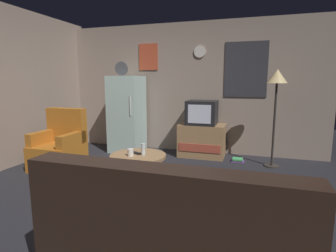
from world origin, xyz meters
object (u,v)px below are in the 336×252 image
at_px(fridge, 127,114).
at_px(coffee_table, 138,172).
at_px(wine_glass, 143,149).
at_px(couch, 172,243).
at_px(remote_control, 136,153).
at_px(book_stack, 238,160).
at_px(tv_stand, 202,140).
at_px(standing_lamp, 277,84).
at_px(armchair, 60,148).
at_px(crt_tv, 202,113).
at_px(mug_ceramic_white, 131,152).

distance_m(fridge, coffee_table, 2.10).
relative_size(coffee_table, wine_glass, 4.80).
bearing_deg(couch, coffee_table, 121.47).
bearing_deg(remote_control, book_stack, 77.76).
distance_m(coffee_table, wine_glass, 0.32).
xyz_separation_m(tv_stand, remote_control, (-0.54, -1.80, 0.18)).
bearing_deg(standing_lamp, armchair, -161.24).
height_order(tv_stand, coffee_table, tv_stand).
xyz_separation_m(standing_lamp, coffee_table, (-1.72, -1.56, -1.12)).
relative_size(crt_tv, book_stack, 2.46).
bearing_deg(tv_stand, wine_glass, -103.03).
height_order(standing_lamp, couch, standing_lamp).
relative_size(crt_tv, remote_control, 3.60).
relative_size(standing_lamp, armchair, 1.66).
distance_m(standing_lamp, coffee_table, 2.58).
relative_size(coffee_table, remote_control, 4.80).
bearing_deg(book_stack, standing_lamp, -9.00).
bearing_deg(couch, wine_glass, 119.28).
bearing_deg(armchair, coffee_table, -15.69).
relative_size(fridge, coffee_table, 2.46).
distance_m(tv_stand, coffee_table, 1.90).
bearing_deg(remote_control, tv_stand, 98.02).
distance_m(coffee_table, remote_control, 0.25).
xyz_separation_m(standing_lamp, couch, (-0.82, -3.04, -1.05)).
height_order(standing_lamp, book_stack, standing_lamp).
bearing_deg(armchair, crt_tv, 34.10).
xyz_separation_m(crt_tv, mug_ceramic_white, (-0.55, -1.92, -0.31)).
xyz_separation_m(fridge, crt_tv, (1.50, 0.07, 0.07)).
xyz_separation_m(fridge, standing_lamp, (2.74, -0.20, 0.60)).
xyz_separation_m(wine_glass, mug_ceramic_white, (-0.14, -0.09, -0.03)).
relative_size(tv_stand, crt_tv, 1.56).
height_order(mug_ceramic_white, couch, couch).
distance_m(crt_tv, remote_control, 1.91).
height_order(fridge, couch, fridge).
distance_m(fridge, tv_stand, 1.58).
relative_size(tv_stand, armchair, 0.87).
bearing_deg(fridge, mug_ceramic_white, -62.74).
bearing_deg(armchair, standing_lamp, 18.76).
relative_size(tv_stand, standing_lamp, 0.53).
xyz_separation_m(crt_tv, wine_glass, (-0.41, -1.83, -0.28)).
distance_m(fridge, couch, 3.79).
xyz_separation_m(coffee_table, couch, (0.90, -1.48, 0.08)).
distance_m(mug_ceramic_white, book_stack, 2.18).
bearing_deg(wine_glass, coffee_table, -170.98).
bearing_deg(coffee_table, crt_tv, 75.33).
relative_size(remote_control, book_stack, 0.68).
xyz_separation_m(wine_glass, book_stack, (1.10, 1.64, -0.51)).
distance_m(tv_stand, wine_glass, 1.89).
bearing_deg(couch, tv_stand, 97.07).
bearing_deg(standing_lamp, remote_control, -139.13).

